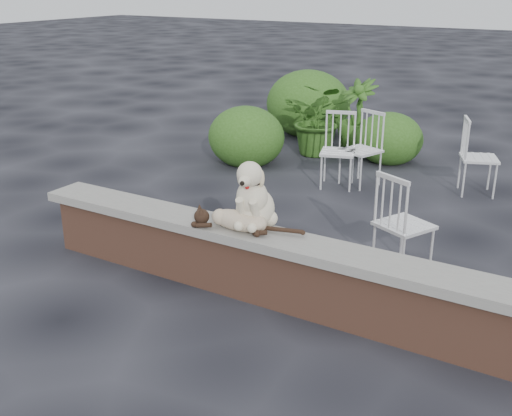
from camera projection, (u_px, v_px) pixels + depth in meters
The scene contains 12 objects.
ground at pixel (353, 323), 4.83m from camera, with size 60.00×60.00×0.00m, color black.
brick_wall at pixel (355, 295), 4.75m from camera, with size 6.00×0.30×0.50m, color brown.
capstone at pixel (357, 260), 4.64m from camera, with size 6.20×0.40×0.08m, color slate.
dog at pixel (255, 192), 5.07m from camera, with size 0.39×0.52×0.60m, color beige, non-canonical shape.
cat at pixel (237, 219), 5.06m from camera, with size 1.11×0.27×0.19m, color tan, non-canonical shape.
chair_e at pixel (479, 157), 7.56m from camera, with size 0.56×0.56×0.94m, color white, non-canonical shape.
chair_c at pixel (405, 223), 5.53m from camera, with size 0.56×0.56×0.94m, color white, non-canonical shape.
chair_a at pixel (338, 151), 7.82m from camera, with size 0.56×0.56×0.94m, color white, non-canonical shape.
chair_b at pixel (361, 149), 7.89m from camera, with size 0.56×0.56×0.94m, color white, non-canonical shape.
potted_plant_a at pixel (319, 119), 9.22m from camera, with size 0.98×0.85×1.08m, color #285117.
potted_plant_b at pixel (357, 115), 9.42m from camera, with size 0.62×0.62×1.10m, color #285117.
shrubbery at pixel (306, 117), 9.78m from camera, with size 2.98×3.27×1.13m.
Camera 1 is at (1.53, -4.00, 2.53)m, focal length 43.68 mm.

